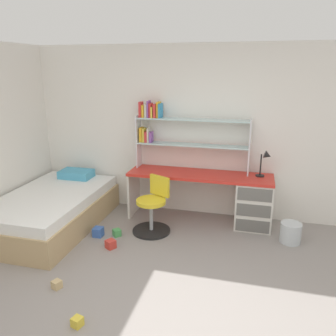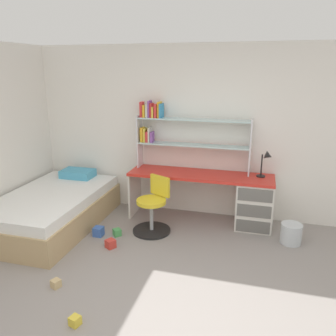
% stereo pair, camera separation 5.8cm
% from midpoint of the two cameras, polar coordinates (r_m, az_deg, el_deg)
% --- Properties ---
extents(ground_plane, '(6.18, 6.07, 0.02)m').
position_cam_midpoint_polar(ground_plane, '(3.30, -3.04, -24.99)').
color(ground_plane, gray).
extents(room_shell, '(6.18, 6.07, 2.51)m').
position_cam_midpoint_polar(room_shell, '(4.29, -14.73, 3.56)').
color(room_shell, white).
rests_on(room_shell, ground_plane).
extents(desk, '(2.05, 0.54, 0.72)m').
position_cam_midpoint_polar(desk, '(4.92, 11.26, -4.87)').
color(desk, red).
rests_on(desk, ground_plane).
extents(bookshelf_hutch, '(1.65, 0.22, 1.00)m').
position_cam_midpoint_polar(bookshelf_hutch, '(4.96, 1.00, 6.48)').
color(bookshelf_hutch, silver).
rests_on(bookshelf_hutch, desk).
extents(desk_lamp, '(0.20, 0.17, 0.38)m').
position_cam_midpoint_polar(desk_lamp, '(4.81, 15.75, 1.37)').
color(desk_lamp, black).
rests_on(desk_lamp, desk).
extents(swivel_chair, '(0.52, 0.52, 0.76)m').
position_cam_midpoint_polar(swivel_chair, '(4.68, -2.94, -7.22)').
color(swivel_chair, black).
rests_on(swivel_chair, ground_plane).
extents(bed_platform, '(1.21, 2.01, 0.61)m').
position_cam_midpoint_polar(bed_platform, '(5.12, -19.22, -6.61)').
color(bed_platform, tan).
rests_on(bed_platform, ground_plane).
extents(waste_bin, '(0.27, 0.27, 0.26)m').
position_cam_midpoint_polar(waste_bin, '(4.72, 19.52, -10.18)').
color(waste_bin, silver).
rests_on(waste_bin, ground_plane).
extents(toy_block_natural_0, '(0.11, 0.11, 0.08)m').
position_cam_midpoint_polar(toy_block_natural_0, '(3.86, -18.57, -18.03)').
color(toy_block_natural_0, tan).
rests_on(toy_block_natural_0, ground_plane).
extents(toy_block_green_1, '(0.13, 0.13, 0.09)m').
position_cam_midpoint_polar(toy_block_green_1, '(4.70, -8.93, -10.66)').
color(toy_block_green_1, '#479E51').
rests_on(toy_block_green_1, ground_plane).
extents(toy_block_blue_2, '(0.12, 0.12, 0.12)m').
position_cam_midpoint_polar(toy_block_blue_2, '(4.73, -11.98, -10.44)').
color(toy_block_blue_2, '#3860B7').
rests_on(toy_block_blue_2, ground_plane).
extents(toy_block_yellow_3, '(0.11, 0.11, 0.09)m').
position_cam_midpoint_polar(toy_block_yellow_3, '(3.36, -15.50, -23.60)').
color(toy_block_yellow_3, gold).
rests_on(toy_block_yellow_3, ground_plane).
extents(toy_block_red_4, '(0.15, 0.15, 0.11)m').
position_cam_midpoint_polar(toy_block_red_4, '(4.42, -9.98, -12.46)').
color(toy_block_red_4, red).
rests_on(toy_block_red_4, ground_plane).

